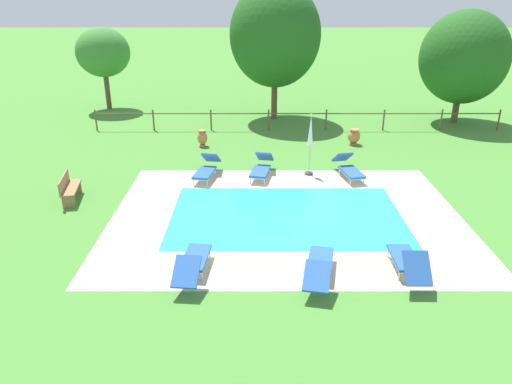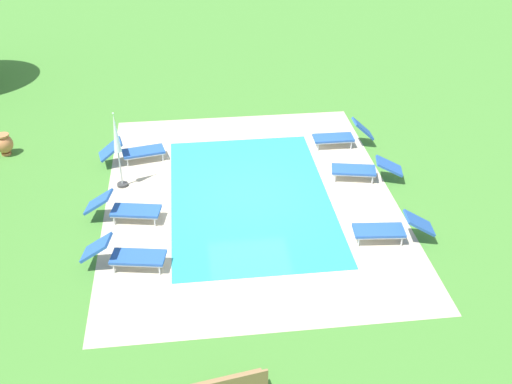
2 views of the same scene
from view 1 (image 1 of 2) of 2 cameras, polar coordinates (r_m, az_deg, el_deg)
name	(u,v)px [view 1 (image 1 of 2)]	position (r m, az deg, el deg)	size (l,w,h in m)	color
ground_plane	(284,216)	(15.15, 3.36, -2.82)	(160.00, 160.00, 0.00)	#478433
pool_deck_paving	(284,216)	(15.15, 3.36, -2.81)	(10.84, 8.18, 0.01)	beige
swimming_pool_water	(284,216)	(15.15, 3.36, -2.80)	(7.17, 4.51, 0.01)	#2DB7C6
pool_coping_rim	(284,216)	(15.15, 3.36, -2.79)	(7.65, 4.99, 0.01)	beige
sun_lounger_north_near_steps	(347,168)	(18.43, 10.61, 2.83)	(0.99, 2.09, 0.83)	#2856A8
sun_lounger_north_mid	(191,262)	(12.10, -7.65, -8.14)	(0.78, 2.09, 0.77)	#2856A8
sun_lounger_north_far	(259,167)	(18.18, 0.39, 2.95)	(0.96, 2.09, 0.82)	#2856A8
sun_lounger_north_end	(406,261)	(12.55, 17.21, -7.73)	(0.62, 1.95, 0.90)	#2856A8
sun_lounger_south_mid	(317,265)	(11.98, 7.23, -8.52)	(1.01, 2.15, 0.70)	#2856A8
sun_lounger_south_far	(204,168)	(18.13, -6.10, 2.77)	(0.94, 2.08, 0.83)	#2856A8
patio_umbrella_closed_row_west	(308,137)	(18.15, 6.16, 6.48)	(0.32, 0.32, 2.37)	#383838
wooden_bench_lawn_side	(66,188)	(17.22, -21.41, 0.49)	(0.69, 1.55, 0.87)	#937047
terracotta_urn_near_fence	(200,138)	(21.91, -6.59, 6.37)	(0.45, 0.45, 0.74)	#C67547
terracotta_urn_by_tree	(352,136)	(22.48, 11.19, 6.47)	(0.56, 0.56, 0.71)	#C67547
perimeter_fence	(295,117)	(24.36, 4.64, 8.81)	(20.12, 0.08, 1.05)	brown
tree_far_west	(273,35)	(26.06, 1.99, 17.97)	(4.68, 4.68, 7.00)	brown
tree_west_mid	(461,57)	(27.41, 23.01, 14.39)	(4.39, 4.39, 5.67)	brown
tree_centre	(100,53)	(29.72, -17.83, 15.35)	(3.00, 3.00, 4.61)	brown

